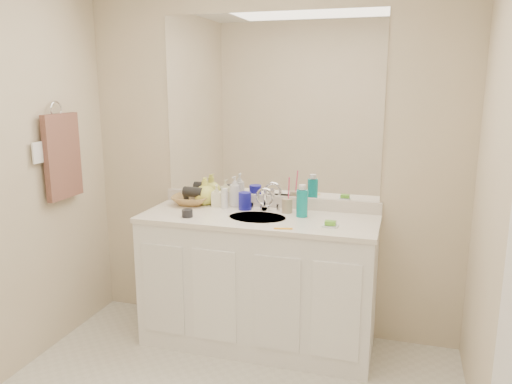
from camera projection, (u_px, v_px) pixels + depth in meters
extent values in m
cube|color=beige|center=(270.00, 161.00, 3.38)|extent=(2.60, 0.02, 2.40)
cube|color=white|center=(258.00, 283.00, 3.29)|extent=(1.50, 0.55, 0.85)
cube|color=white|center=(258.00, 218.00, 3.20)|extent=(1.52, 0.57, 0.03)
cube|color=silver|center=(269.00, 201.00, 3.43)|extent=(1.52, 0.03, 0.08)
cylinder|color=beige|center=(257.00, 219.00, 3.18)|extent=(0.37, 0.37, 0.02)
cylinder|color=silver|center=(265.00, 202.00, 3.33)|extent=(0.02, 0.02, 0.11)
cube|color=white|center=(270.00, 107.00, 3.30)|extent=(1.48, 0.01, 1.20)
cylinder|color=#1817A2|center=(245.00, 201.00, 3.35)|extent=(0.10, 0.10, 0.12)
cylinder|color=tan|center=(287.00, 206.00, 3.27)|extent=(0.09, 0.09, 0.09)
cylinder|color=#E93D6A|center=(289.00, 190.00, 3.25)|extent=(0.02, 0.03, 0.18)
cylinder|color=#0C9192|center=(302.00, 203.00, 3.17)|extent=(0.07, 0.07, 0.17)
cube|color=white|center=(330.00, 226.00, 2.96)|extent=(0.10, 0.08, 0.01)
cube|color=#64BA2D|center=(330.00, 223.00, 2.96)|extent=(0.06, 0.05, 0.02)
cube|color=#FFA91A|center=(283.00, 228.00, 2.92)|extent=(0.11, 0.05, 0.00)
cylinder|color=black|center=(187.00, 213.00, 3.17)|extent=(0.07, 0.07, 0.05)
cylinder|color=white|center=(224.00, 199.00, 3.38)|extent=(0.05, 0.05, 0.14)
imported|color=silver|center=(235.00, 191.00, 3.43)|extent=(0.08, 0.08, 0.21)
imported|color=#FCF7CE|center=(217.00, 195.00, 3.44)|extent=(0.08, 0.08, 0.15)
imported|color=#E2E659|center=(205.00, 191.00, 3.49)|extent=(0.17, 0.17, 0.19)
imported|color=#A17640|center=(191.00, 200.00, 3.50)|extent=(0.29, 0.29, 0.06)
cylinder|color=black|center=(194.00, 192.00, 3.48)|extent=(0.15, 0.08, 0.07)
torus|color=silver|center=(56.00, 110.00, 3.17)|extent=(0.01, 0.11, 0.11)
cube|color=#53342C|center=(63.00, 156.00, 3.23)|extent=(0.04, 0.32, 0.55)
cube|color=white|center=(38.00, 153.00, 3.04)|extent=(0.01, 0.08, 0.13)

